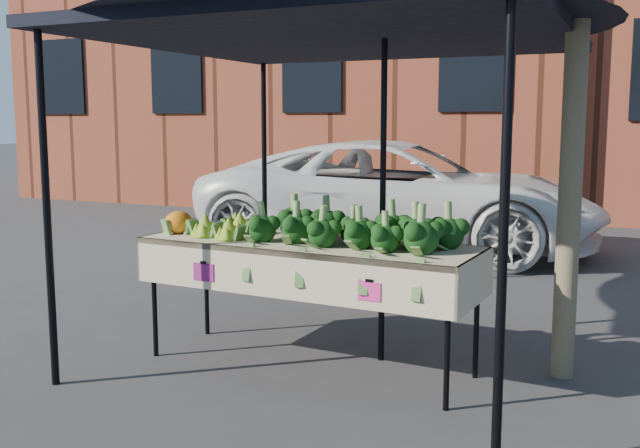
% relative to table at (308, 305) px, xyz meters
% --- Properties ---
extents(ground, '(90.00, 90.00, 0.00)m').
position_rel_table_xyz_m(ground, '(-0.14, -0.14, -0.45)').
color(ground, '#343437').
extents(table, '(2.44, 0.93, 0.90)m').
position_rel_table_xyz_m(table, '(0.00, 0.00, 0.00)').
color(table, beige).
rests_on(table, ground).
extents(canopy, '(3.16, 3.16, 2.74)m').
position_rel_table_xyz_m(canopy, '(0.07, 0.43, 0.92)').
color(canopy, black).
rests_on(canopy, ground).
extents(broccoli_heap, '(1.49, 0.59, 0.29)m').
position_rel_table_xyz_m(broccoli_heap, '(0.32, 0.03, 0.59)').
color(broccoli_heap, black).
rests_on(broccoli_heap, table).
extents(romanesco_cluster, '(0.45, 0.59, 0.22)m').
position_rel_table_xyz_m(romanesco_cluster, '(-0.67, 0.04, 0.56)').
color(romanesco_cluster, '#9CB228').
rests_on(romanesco_cluster, table).
extents(cauliflower_pair, '(0.22, 0.22, 0.20)m').
position_rel_table_xyz_m(cauliflower_pair, '(-1.05, -0.05, 0.55)').
color(cauliflower_pair, orange).
rests_on(cauliflower_pair, table).
extents(vehicle, '(1.72, 2.60, 5.34)m').
position_rel_table_xyz_m(vehicle, '(-0.92, 4.83, 2.22)').
color(vehicle, white).
rests_on(vehicle, ground).
extents(street_tree, '(2.24, 2.24, 4.41)m').
position_rel_table_xyz_m(street_tree, '(1.67, 0.54, 1.76)').
color(street_tree, '#1E4C14').
rests_on(street_tree, ground).
extents(building_left, '(12.00, 8.00, 9.00)m').
position_rel_table_xyz_m(building_left, '(-5.14, 11.86, 4.05)').
color(building_left, brown).
rests_on(building_left, ground).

